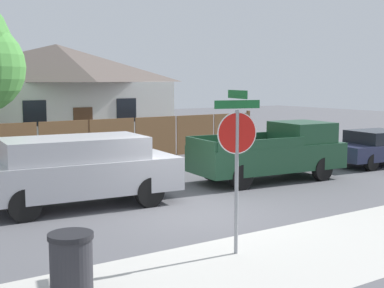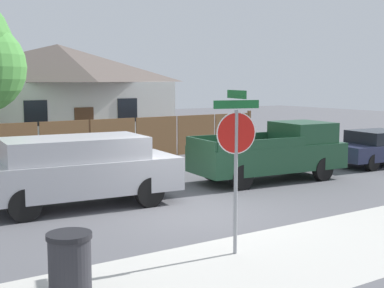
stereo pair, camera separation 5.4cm
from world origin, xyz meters
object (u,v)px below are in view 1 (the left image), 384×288
(orange_pickup, at_px, (273,153))
(stop_sign, at_px, (237,145))
(trash_bin, at_px, (71,265))
(red_suv, at_px, (78,169))
(house, at_px, (57,93))
(parked_sedan, at_px, (379,147))

(orange_pickup, height_order, stop_sign, stop_sign)
(trash_bin, bearing_deg, red_suv, 67.07)
(house, distance_m, orange_pickup, 13.35)
(house, height_order, stop_sign, house)
(orange_pickup, distance_m, stop_sign, 7.68)
(parked_sedan, bearing_deg, red_suv, -174.19)
(red_suv, relative_size, trash_bin, 5.27)
(parked_sedan, bearing_deg, trash_bin, -153.51)
(parked_sedan, distance_m, stop_sign, 12.23)
(house, height_order, red_suv, house)
(orange_pickup, xyz_separation_m, parked_sedan, (5.40, 0.03, -0.21))
(red_suv, relative_size, stop_sign, 1.70)
(stop_sign, xyz_separation_m, trash_bin, (-3.29, -0.23, -1.55))
(orange_pickup, bearing_deg, red_suv, -174.42)
(red_suv, bearing_deg, trash_bin, -107.13)
(red_suv, height_order, parked_sedan, red_suv)
(house, xyz_separation_m, stop_sign, (-3.15, -18.15, -0.52))
(house, distance_m, stop_sign, 18.43)
(stop_sign, relative_size, trash_bin, 3.10)
(house, relative_size, stop_sign, 3.43)
(red_suv, bearing_deg, stop_sign, -73.18)
(red_suv, height_order, orange_pickup, orange_pickup)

